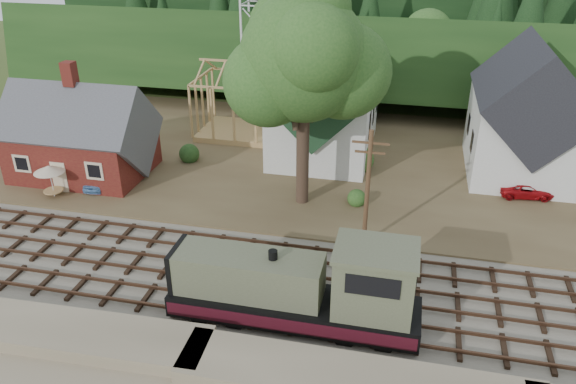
% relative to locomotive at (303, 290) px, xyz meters
% --- Properties ---
extents(ground, '(140.00, 140.00, 0.00)m').
position_rel_locomotive_xyz_m(ground, '(-4.67, 3.00, -2.21)').
color(ground, '#384C1E').
rests_on(ground, ground).
extents(railroad_bed, '(64.00, 11.00, 0.16)m').
position_rel_locomotive_xyz_m(railroad_bed, '(-4.67, 3.00, -2.13)').
color(railroad_bed, '#726B5B').
rests_on(railroad_bed, ground).
extents(village_flat, '(64.00, 26.00, 0.30)m').
position_rel_locomotive_xyz_m(village_flat, '(-4.67, 21.00, -2.06)').
color(village_flat, brown).
rests_on(village_flat, ground).
extents(hillside, '(70.00, 28.96, 12.74)m').
position_rel_locomotive_xyz_m(hillside, '(-4.67, 45.00, -2.21)').
color(hillside, '#1E3F19').
rests_on(hillside, ground).
extents(ridge, '(80.00, 20.00, 12.00)m').
position_rel_locomotive_xyz_m(ridge, '(-4.67, 61.00, -2.21)').
color(ridge, black).
rests_on(ridge, ground).
extents(depot, '(10.80, 7.41, 9.00)m').
position_rel_locomotive_xyz_m(depot, '(-20.67, 14.00, 1.00)').
color(depot, '#531314').
rests_on(depot, village_flat).
extents(church, '(8.40, 15.17, 13.00)m').
position_rel_locomotive_xyz_m(church, '(-2.67, 22.68, 2.97)').
color(church, silver).
rests_on(church, village_flat).
extents(farmhouse, '(8.40, 10.80, 10.60)m').
position_rel_locomotive_xyz_m(farmhouse, '(13.33, 22.00, 2.65)').
color(farmhouse, silver).
rests_on(farmhouse, village_flat).
extents(timber_frame, '(8.20, 6.20, 6.99)m').
position_rel_locomotive_xyz_m(timber_frame, '(-10.67, 25.00, 1.05)').
color(timber_frame, tan).
rests_on(timber_frame, village_flat).
extents(lattice_tower, '(3.20, 3.20, 12.12)m').
position_rel_locomotive_xyz_m(lattice_tower, '(-10.67, 31.00, 7.82)').
color(lattice_tower, silver).
rests_on(lattice_tower, village_flat).
extents(big_tree, '(10.90, 8.40, 14.70)m').
position_rel_locomotive_xyz_m(big_tree, '(-2.50, 13.08, 8.00)').
color(big_tree, '#38281E').
rests_on(big_tree, village_flat).
extents(telegraph_pole_near, '(2.20, 0.28, 8.00)m').
position_rel_locomotive_xyz_m(telegraph_pole_near, '(2.33, 8.20, 2.03)').
color(telegraph_pole_near, '#4C331E').
rests_on(telegraph_pole_near, ground).
extents(locomotive, '(12.65, 3.16, 5.04)m').
position_rel_locomotive_xyz_m(locomotive, '(0.00, 0.00, 0.00)').
color(locomotive, black).
rests_on(locomotive, railroad_bed).
extents(car_blue, '(1.96, 4.06, 1.34)m').
position_rel_locomotive_xyz_m(car_blue, '(-18.29, 12.16, -1.25)').
color(car_blue, '#6399D4').
rests_on(car_blue, village_flat).
extents(car_green, '(4.22, 1.94, 1.34)m').
position_rel_locomotive_xyz_m(car_green, '(-25.86, 14.36, -1.24)').
color(car_green, gray).
rests_on(car_green, village_flat).
extents(car_red, '(4.07, 2.22, 1.08)m').
position_rel_locomotive_xyz_m(car_red, '(13.39, 17.37, -1.37)').
color(car_red, '#AB0D12').
rests_on(car_red, village_flat).
extents(patio_set, '(2.22, 2.22, 2.47)m').
position_rel_locomotive_xyz_m(patio_set, '(-20.81, 9.69, 0.19)').
color(patio_set, silver).
rests_on(patio_set, village_flat).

